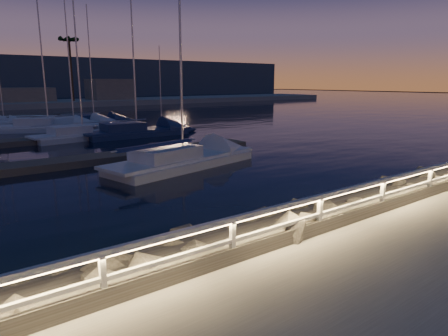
{
  "coord_description": "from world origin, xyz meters",
  "views": [
    {
      "loc": [
        -7.24,
        -6.66,
        4.02
      ],
      "look_at": [
        0.76,
        4.0,
        1.12
      ],
      "focal_mm": 32.0,
      "sensor_mm": 36.0,
      "label": 1
    }
  ],
  "objects_px": {
    "sailboat_c": "(80,134)",
    "sailboat_g": "(46,126)",
    "sailboat_k": "(92,121)",
    "sailboat_l": "(72,124)",
    "sailboat_d": "(179,159)",
    "sailboat_h": "(134,131)",
    "guard_rail": "(293,212)"
  },
  "relations": [
    {
      "from": "guard_rail",
      "to": "sailboat_c",
      "type": "bearing_deg",
      "value": 83.85
    },
    {
      "from": "sailboat_c",
      "to": "sailboat_k",
      "type": "xyz_separation_m",
      "value": [
        4.85,
        11.21,
        -0.03
      ]
    },
    {
      "from": "sailboat_c",
      "to": "sailboat_g",
      "type": "height_order",
      "value": "sailboat_g"
    },
    {
      "from": "sailboat_d",
      "to": "sailboat_h",
      "type": "height_order",
      "value": "sailboat_d"
    },
    {
      "from": "sailboat_d",
      "to": "sailboat_k",
      "type": "height_order",
      "value": "sailboat_d"
    },
    {
      "from": "sailboat_c",
      "to": "sailboat_k",
      "type": "relative_size",
      "value": 1.11
    },
    {
      "from": "sailboat_c",
      "to": "sailboat_d",
      "type": "distance_m",
      "value": 14.1
    },
    {
      "from": "sailboat_d",
      "to": "sailboat_k",
      "type": "distance_m",
      "value": 25.57
    },
    {
      "from": "sailboat_l",
      "to": "sailboat_k",
      "type": "bearing_deg",
      "value": 32.28
    },
    {
      "from": "sailboat_c",
      "to": "sailboat_h",
      "type": "xyz_separation_m",
      "value": [
        4.32,
        -0.78,
        0.02
      ]
    },
    {
      "from": "guard_rail",
      "to": "sailboat_g",
      "type": "xyz_separation_m",
      "value": [
        1.96,
        33.6,
        -0.91
      ]
    },
    {
      "from": "sailboat_d",
      "to": "sailboat_h",
      "type": "xyz_separation_m",
      "value": [
        3.37,
        13.28,
        -0.0
      ]
    },
    {
      "from": "sailboat_k",
      "to": "sailboat_l",
      "type": "height_order",
      "value": "sailboat_l"
    },
    {
      "from": "sailboat_c",
      "to": "sailboat_l",
      "type": "distance_m",
      "value": 8.99
    },
    {
      "from": "sailboat_d",
      "to": "sailboat_l",
      "type": "xyz_separation_m",
      "value": [
        0.97,
        22.84,
        -0.03
      ]
    },
    {
      "from": "sailboat_c",
      "to": "sailboat_l",
      "type": "height_order",
      "value": "sailboat_l"
    },
    {
      "from": "guard_rail",
      "to": "sailboat_k",
      "type": "bearing_deg",
      "value": 78.38
    },
    {
      "from": "sailboat_h",
      "to": "sailboat_k",
      "type": "distance_m",
      "value": 12.0
    },
    {
      "from": "sailboat_l",
      "to": "sailboat_d",
      "type": "bearing_deg",
      "value": -99.75
    },
    {
      "from": "sailboat_c",
      "to": "sailboat_h",
      "type": "relative_size",
      "value": 0.88
    },
    {
      "from": "sailboat_c",
      "to": "sailboat_d",
      "type": "bearing_deg",
      "value": -93.64
    },
    {
      "from": "sailboat_h",
      "to": "guard_rail",
      "type": "bearing_deg",
      "value": -105.45
    },
    {
      "from": "sailboat_h",
      "to": "sailboat_d",
      "type": "bearing_deg",
      "value": -103.93
    },
    {
      "from": "sailboat_d",
      "to": "sailboat_g",
      "type": "distance_m",
      "value": 21.73
    },
    {
      "from": "sailboat_c",
      "to": "sailboat_l",
      "type": "bearing_deg",
      "value": 70.23
    },
    {
      "from": "sailboat_k",
      "to": "sailboat_l",
      "type": "distance_m",
      "value": 3.81
    },
    {
      "from": "sailboat_g",
      "to": "sailboat_k",
      "type": "height_order",
      "value": "sailboat_g"
    },
    {
      "from": "sailboat_c",
      "to": "sailboat_d",
      "type": "xyz_separation_m",
      "value": [
        0.94,
        -14.06,
        0.02
      ]
    },
    {
      "from": "sailboat_c",
      "to": "sailboat_g",
      "type": "xyz_separation_m",
      "value": [
        -0.84,
        7.6,
        0.03
      ]
    },
    {
      "from": "sailboat_d",
      "to": "guard_rail",
      "type": "bearing_deg",
      "value": -119.95
    },
    {
      "from": "sailboat_h",
      "to": "sailboat_l",
      "type": "xyz_separation_m",
      "value": [
        -2.4,
        9.56,
        -0.03
      ]
    },
    {
      "from": "sailboat_k",
      "to": "sailboat_l",
      "type": "bearing_deg",
      "value": -144.45
    }
  ]
}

